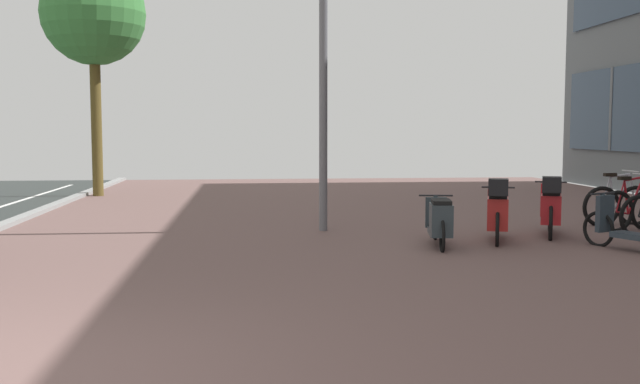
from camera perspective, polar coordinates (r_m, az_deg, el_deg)
bicycle_rack_08 at (r=13.17m, az=23.68°, el=-1.30°), size 1.36×0.48×0.99m
bicycle_rack_09 at (r=13.78m, az=22.75°, el=-0.98°), size 1.40×0.48×1.01m
scooter_near at (r=11.93m, az=17.97°, el=-1.21°), size 0.90×1.64×1.01m
scooter_mid at (r=11.10m, az=14.03°, el=-1.56°), size 0.82×1.62×1.01m
scooter_extra at (r=10.48m, az=9.55°, el=-2.30°), size 0.61×1.61×0.73m
lamp_post at (r=12.09m, az=0.26°, el=14.37°), size 0.20×0.52×6.67m
street_tree at (r=19.36m, az=-17.67°, el=13.35°), size 2.61×2.61×5.93m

